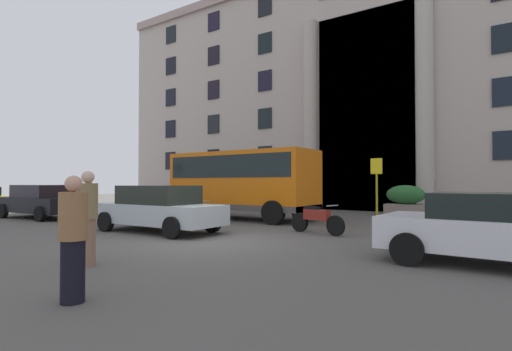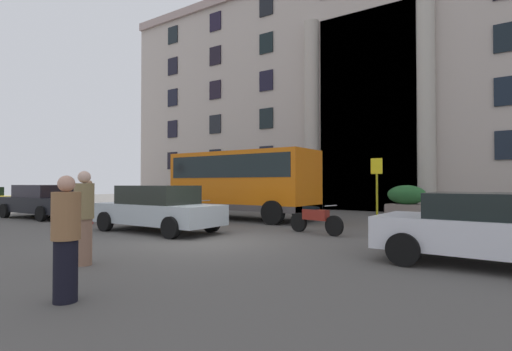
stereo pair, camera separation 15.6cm
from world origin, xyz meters
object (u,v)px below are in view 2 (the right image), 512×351
(hedge_planter_far_west, at_px, (407,201))
(parked_sedan_far, at_px, (158,208))
(hedge_planter_far_east, at_px, (181,195))
(parked_hatchback_near, at_px, (44,201))
(pedestrian_woman_with_bag, at_px, (66,238))
(pedestrian_child_trailing, at_px, (84,217))
(white_taxi_kerbside, at_px, (496,229))
(orange_minibus, at_px, (243,179))
(bus_stop_sign, at_px, (377,183))
(pedestrian_woman_dark_dress, at_px, (89,202))
(hedge_planter_west, at_px, (236,198))
(scooter_by_planter, at_px, (193,211))
(motorcycle_near_kerb, at_px, (126,207))
(motorcycle_far_end, at_px, (315,219))

(hedge_planter_far_west, xyz_separation_m, parked_sedan_far, (-5.18, -10.23, 0.05))
(hedge_planter_far_east, relative_size, parked_hatchback_near, 0.36)
(pedestrian_woman_with_bag, xyz_separation_m, pedestrian_child_trailing, (-1.90, 1.40, 0.07))
(white_taxi_kerbside, bearing_deg, orange_minibus, 154.62)
(bus_stop_sign, height_order, hedge_planter_far_east, bus_stop_sign)
(bus_stop_sign, bearing_deg, pedestrian_woman_dark_dress, -143.83)
(orange_minibus, xyz_separation_m, hedge_planter_west, (-4.07, 4.81, -1.02))
(scooter_by_planter, bearing_deg, pedestrian_woman_with_bag, -51.60)
(parked_sedan_far, distance_m, motorcycle_near_kerb, 5.52)
(parked_hatchback_near, height_order, white_taxi_kerbside, parked_hatchback_near)
(parked_sedan_far, height_order, pedestrian_woman_dark_dress, pedestrian_woman_dark_dress)
(motorcycle_far_end, bearing_deg, pedestrian_child_trailing, -90.68)
(hedge_planter_west, height_order, parked_hatchback_near, parked_hatchback_near)
(orange_minibus, relative_size, hedge_planter_west, 3.70)
(motorcycle_near_kerb, height_order, pedestrian_child_trailing, pedestrian_child_trailing)
(motorcycle_far_end, distance_m, scooter_by_planter, 5.24)
(bus_stop_sign, relative_size, hedge_planter_far_east, 1.59)
(hedge_planter_west, bearing_deg, orange_minibus, -49.78)
(parked_hatchback_near, relative_size, white_taxi_kerbside, 1.05)
(motorcycle_far_end, height_order, scooter_by_planter, same)
(hedge_planter_west, bearing_deg, motorcycle_near_kerb, -94.53)
(hedge_planter_west, relative_size, motorcycle_far_end, 0.89)
(hedge_planter_far_east, bearing_deg, hedge_planter_far_west, 0.89)
(hedge_planter_west, distance_m, pedestrian_child_trailing, 15.52)
(hedge_planter_west, relative_size, motorcycle_near_kerb, 0.83)
(bus_stop_sign, height_order, pedestrian_woman_with_bag, bus_stop_sign)
(hedge_planter_far_east, height_order, parked_hatchback_near, hedge_planter_far_east)
(white_taxi_kerbside, height_order, pedestrian_woman_dark_dress, pedestrian_woman_dark_dress)
(parked_hatchback_near, bearing_deg, motorcycle_far_end, 6.53)
(parked_sedan_far, xyz_separation_m, white_taxi_kerbside, (9.10, 0.09, -0.04))
(hedge_planter_west, height_order, motorcycle_near_kerb, hedge_planter_west)
(orange_minibus, bearing_deg, scooter_by_planter, -105.70)
(white_taxi_kerbside, bearing_deg, bus_stop_sign, 124.66)
(motorcycle_near_kerb, distance_m, scooter_by_planter, 4.00)
(white_taxi_kerbside, bearing_deg, hedge_planter_far_west, 112.86)
(orange_minibus, xyz_separation_m, white_taxi_kerbside, (9.38, -4.81, -0.99))
(scooter_by_planter, distance_m, pedestrian_child_trailing, 7.61)
(hedge_planter_west, xyz_separation_m, parked_sedan_far, (4.35, -9.71, 0.07))
(bus_stop_sign, xyz_separation_m, scooter_by_planter, (-5.88, -3.91, -1.09))
(hedge_planter_west, height_order, pedestrian_child_trailing, pedestrian_child_trailing)
(motorcycle_near_kerb, bearing_deg, pedestrian_woman_with_bag, -48.49)
(parked_hatchback_near, xyz_separation_m, pedestrian_woman_with_bag, (12.44, -5.91, 0.08))
(parked_sedan_far, relative_size, pedestrian_woman_dark_dress, 2.69)
(bus_stop_sign, xyz_separation_m, motorcycle_near_kerb, (-9.89, -4.01, -1.09))
(hedge_planter_far_west, bearing_deg, orange_minibus, -135.69)
(bus_stop_sign, height_order, pedestrian_woman_dark_dress, bus_stop_sign)
(motorcycle_near_kerb, bearing_deg, parked_sedan_far, -35.13)
(pedestrian_woman_dark_dress, bearing_deg, pedestrian_child_trailing, -142.28)
(parked_hatchback_near, distance_m, pedestrian_child_trailing, 11.48)
(orange_minibus, bearing_deg, pedestrian_woman_with_bag, -65.24)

